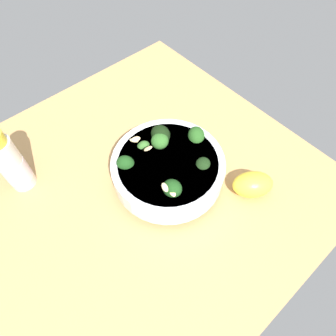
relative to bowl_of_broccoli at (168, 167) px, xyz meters
The scene contains 4 objects.
ground_plane 8.34cm from the bowl_of_broccoli, 52.68° to the left, with size 69.58×69.58×4.22cm, color tan.
bowl_of_broccoli is the anchor object (origin of this frame).
lemon_wedge 17.15cm from the bowl_of_broccoli, 141.85° to the right, with size 8.08×5.43×5.02cm, color yellow.
bottle_short 30.02cm from the bowl_of_broccoli, 50.61° to the left, with size 4.97×4.97×15.27cm.
Camera 1 is at (-28.72, 17.77, 53.84)cm, focal length 32.25 mm.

